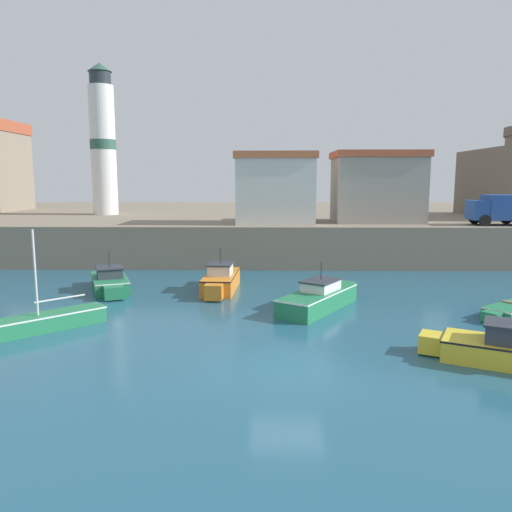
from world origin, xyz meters
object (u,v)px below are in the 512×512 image
(sailboat_green_3, at_px, (44,321))
(motorboat_green_4, at_px, (110,281))
(harbor_shed_mid_row, at_px, (377,187))
(truck_on_quay, at_px, (500,208))
(motorboat_green_2, at_px, (320,297))
(harbor_shed_near_wharf, at_px, (275,188))
(motorboat_orange_6, at_px, (221,280))
(lighthouse, at_px, (103,142))

(sailboat_green_3, distance_m, motorboat_green_4, 7.76)
(harbor_shed_mid_row, distance_m, truck_on_quay, 8.99)
(motorboat_green_2, height_order, harbor_shed_mid_row, harbor_shed_mid_row)
(harbor_shed_near_wharf, bearing_deg, harbor_shed_mid_row, 10.78)
(sailboat_green_3, distance_m, harbor_shed_mid_row, 26.96)
(motorboat_green_4, height_order, motorboat_orange_6, motorboat_orange_6)
(truck_on_quay, bearing_deg, motorboat_green_4, -161.61)
(motorboat_green_2, distance_m, sailboat_green_3, 12.67)
(motorboat_green_2, xyz_separation_m, motorboat_green_4, (-11.66, 3.87, -0.04))
(truck_on_quay, bearing_deg, lighthouse, 161.38)
(sailboat_green_3, xyz_separation_m, motorboat_green_4, (0.40, 7.75, 0.12))
(harbor_shed_near_wharf, bearing_deg, truck_on_quay, -4.53)
(sailboat_green_3, relative_size, lighthouse, 0.32)
(motorboat_orange_6, xyz_separation_m, lighthouse, (-12.70, 19.58, 9.21))
(motorboat_green_2, bearing_deg, sailboat_green_3, -162.15)
(harbor_shed_near_wharf, bearing_deg, motorboat_green_4, -134.18)
(motorboat_green_2, xyz_separation_m, motorboat_orange_6, (-5.27, 3.87, 0.05))
(sailboat_green_3, xyz_separation_m, truck_on_quay, (26.49, 16.43, 3.87))
(motorboat_orange_6, bearing_deg, sailboat_green_3, -131.20)
(motorboat_orange_6, bearing_deg, motorboat_green_2, -36.32)
(truck_on_quay, bearing_deg, motorboat_green_2, -139.00)
(lighthouse, height_order, truck_on_quay, lighthouse)
(motorboat_green_2, relative_size, motorboat_green_4, 1.12)
(lighthouse, bearing_deg, harbor_shed_near_wharf, -31.00)
(motorboat_orange_6, height_order, harbor_shed_near_wharf, harbor_shed_near_wharf)
(lighthouse, bearing_deg, sailboat_green_3, -77.81)
(harbor_shed_near_wharf, distance_m, truck_on_quay, 16.51)
(motorboat_green_2, bearing_deg, motorboat_green_4, 161.64)
(motorboat_green_4, bearing_deg, motorboat_green_2, -18.36)
(motorboat_green_2, distance_m, motorboat_green_4, 12.28)
(motorboat_green_2, bearing_deg, motorboat_orange_6, 143.68)
(motorboat_orange_6, xyz_separation_m, harbor_shed_near_wharf, (3.30, 9.97, 5.11))
(sailboat_green_3, bearing_deg, motorboat_orange_6, 48.80)
(motorboat_green_4, relative_size, harbor_shed_mid_row, 0.78)
(sailboat_green_3, relative_size, harbor_shed_mid_row, 0.64)
(sailboat_green_3, distance_m, motorboat_orange_6, 10.31)
(motorboat_orange_6, bearing_deg, harbor_shed_near_wharf, 71.68)
(motorboat_green_2, distance_m, motorboat_orange_6, 6.54)
(lighthouse, bearing_deg, truck_on_quay, -18.62)
(truck_on_quay, bearing_deg, harbor_shed_near_wharf, 175.47)
(motorboat_green_2, relative_size, sailboat_green_3, 1.35)
(sailboat_green_3, relative_size, truck_on_quay, 1.03)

